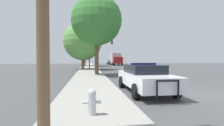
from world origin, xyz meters
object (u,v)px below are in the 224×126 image
police_car (145,77)px  box_truck (116,59)px  traffic_light (99,47)px  car_background_distant (111,62)px  tree_sidewalk_near (97,20)px  fire_hydrant (92,101)px  tree_sidewalk_mid (83,41)px  tree_sidewalk_far (85,41)px

police_car → box_truck: size_ratio=0.74×
traffic_light → car_background_distant: traffic_light is taller
tree_sidewalk_near → traffic_light: bearing=84.9°
fire_hydrant → car_background_distant: car_background_distant is taller
fire_hydrant → tree_sidewalk_mid: (-0.88, 22.82, 3.98)m
police_car → fire_hydrant: (-2.86, -3.80, -0.25)m
fire_hydrant → tree_sidewalk_near: (0.80, 13.05, 5.18)m
tree_sidewalk_near → box_truck: bearing=77.0°
fire_hydrant → box_truck: bearing=79.9°
police_car → box_truck: bearing=-97.2°
box_truck → tree_sidewalk_mid: tree_sidewalk_mid is taller
fire_hydrant → tree_sidewalk_far: tree_sidewalk_far is taller
traffic_light → tree_sidewalk_mid: (-2.56, -0.10, 0.82)m
police_car → tree_sidewalk_far: tree_sidewalk_far is taller
traffic_light → tree_sidewalk_near: bearing=-95.1°
car_background_distant → box_truck: size_ratio=0.66×
police_car → car_background_distant: 44.14m
traffic_light → tree_sidewalk_far: (-2.42, 12.91, 2.09)m
fire_hydrant → car_background_distant: 48.25m
traffic_light → tree_sidewalk_far: bearing=100.6°
police_car → tree_sidewalk_mid: tree_sidewalk_mid is taller
car_background_distant → tree_sidewalk_mid: tree_sidewalk_mid is taller
box_truck → tree_sidewalk_mid: (-8.32, -18.99, 2.80)m
tree_sidewalk_mid → car_background_distant: bearing=72.7°
box_truck → tree_sidewalk_near: size_ratio=0.85×
police_car → tree_sidewalk_mid: bearing=-79.2°
police_car → tree_sidewalk_near: 10.68m
tree_sidewalk_far → tree_sidewalk_near: size_ratio=1.07×
tree_sidewalk_mid → tree_sidewalk_near: bearing=-80.2°
box_truck → tree_sidewalk_far: size_ratio=0.80×
tree_sidewalk_mid → tree_sidewalk_near: 9.99m
fire_hydrant → police_car: bearing=53.1°
police_car → tree_sidewalk_far: (-3.60, 32.03, 5.00)m
police_car → car_background_distant: police_car is taller
fire_hydrant → box_truck: box_truck is taller
tree_sidewalk_far → tree_sidewalk_mid: bearing=-90.6°
fire_hydrant → tree_sidewalk_far: size_ratio=0.09×
fire_hydrant → traffic_light: 23.20m
fire_hydrant → box_truck: (7.44, 41.81, 1.18)m
fire_hydrant → tree_sidewalk_far: 36.23m
fire_hydrant → tree_sidewalk_mid: bearing=92.2°
box_truck → fire_hydrant: bearing=78.5°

